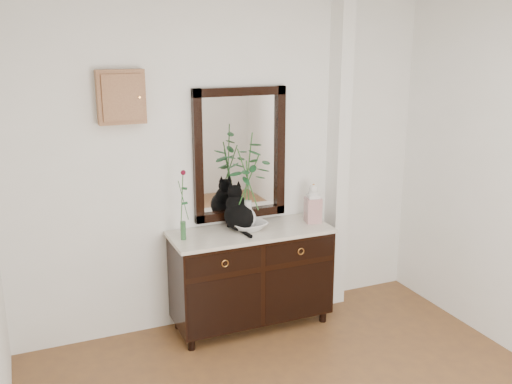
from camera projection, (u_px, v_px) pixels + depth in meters
name	position (u px, v px, depth m)	size (l,w,h in m)	color
wall_back	(228.00, 166.00, 4.71)	(3.60, 0.04, 2.70)	white
pilaster	(338.00, 158.00, 5.02)	(0.12, 0.20, 2.70)	white
sideboard	(251.00, 273.00, 4.75)	(1.33, 0.52, 0.82)	black
wall_mirror	(240.00, 154.00, 4.71)	(0.80, 0.06, 1.10)	black
key_cabinet	(121.00, 97.00, 4.20)	(0.35, 0.10, 0.40)	brown
cat	(239.00, 208.00, 4.63)	(0.26, 0.32, 0.37)	black
lotus_bowl	(248.00, 226.00, 4.66)	(0.29, 0.29, 0.07)	white
vase_branches	(248.00, 180.00, 4.56)	(0.38, 0.38, 0.80)	silver
bud_vase_rose	(182.00, 205.00, 4.37)	(0.07, 0.07, 0.57)	#316336
ginger_jar	(313.00, 203.00, 4.83)	(0.13, 0.13, 0.34)	white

